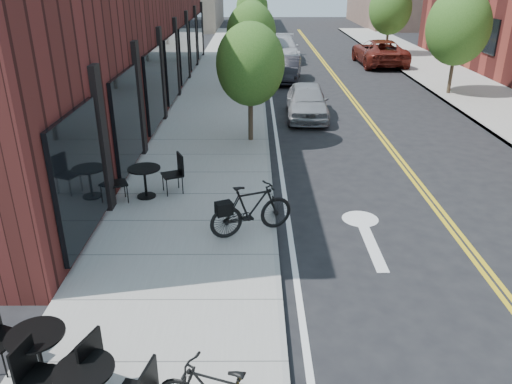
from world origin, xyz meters
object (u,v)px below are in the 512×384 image
object	(u,v)px
bicycle_right	(252,209)
parked_car_far	(379,52)
parked_car_b	(286,69)
bistro_set_b	(38,349)
parked_car_a	(307,101)
parked_car_c	(282,49)
bistro_set_a	(86,384)
bistro_set_c	(145,178)

from	to	relation	value
bicycle_right	parked_car_far	distance (m)	23.27
parked_car_b	bistro_set_b	bearing A→B (deg)	-94.75
bicycle_right	parked_car_a	size ratio (longest dim) A/B	0.48
parked_car_b	parked_car_c	bearing A→B (deg)	96.72
bistro_set_a	bistro_set_b	xyz separation A→B (m)	(-0.84, 0.62, 0.02)
bistro_set_a	parked_car_far	size ratio (longest dim) A/B	0.32
bistro_set_c	parked_car_a	size ratio (longest dim) A/B	0.48
bistro_set_b	parked_car_a	world-z (taller)	parked_car_a
parked_car_c	parked_car_far	distance (m)	6.14
bistro_set_b	bistro_set_c	distance (m)	6.11
parked_car_b	bicycle_right	bearing A→B (deg)	-88.27
bicycle_right	bistro_set_a	distance (m)	5.24
bistro_set_c	parked_car_b	xyz separation A→B (m)	(4.43, 15.00, 0.01)
bistro_set_b	parked_car_far	distance (m)	28.23
bistro_set_b	parked_car_c	distance (m)	28.25
parked_car_c	parked_car_far	size ratio (longest dim) A/B	0.93
parked_car_b	parked_car_c	xyz separation A→B (m)	(0.12, 6.73, 0.11)
parked_car_far	bistro_set_b	bearing A→B (deg)	66.69
bicycle_right	parked_car_b	world-z (taller)	parked_car_b
bicycle_right	bistro_set_c	world-z (taller)	bicycle_right
bistro_set_c	parked_car_c	world-z (taller)	parked_car_c
parked_car_a	parked_car_c	world-z (taller)	parked_car_c
bistro_set_c	parked_car_a	world-z (taller)	parked_car_a
parked_car_far	bicycle_right	bearing A→B (deg)	69.37
bicycle_right	bistro_set_b	xyz separation A→B (m)	(-2.89, -4.20, -0.08)
bistro_set_a	bistro_set_c	bearing A→B (deg)	108.56
parked_car_c	parked_car_far	world-z (taller)	parked_car_far
bistro_set_a	parked_car_b	bearing A→B (deg)	93.42
bicycle_right	bistro_set_c	size ratio (longest dim) A/B	1.00
bistro_set_c	parked_car_far	distance (m)	22.59
bicycle_right	parked_car_far	xyz separation A→B (m)	(7.79, 21.93, 0.08)
bicycle_right	parked_car_a	world-z (taller)	parked_car_a
bistro_set_c	parked_car_b	world-z (taller)	parked_car_b
bicycle_right	bistro_set_c	distance (m)	3.27
bistro_set_c	parked_car_c	xyz separation A→B (m)	(4.55, 21.74, 0.12)
bistro_set_b	parked_car_c	xyz separation A→B (m)	(4.79, 27.84, 0.14)
parked_car_c	bicycle_right	bearing A→B (deg)	-94.01
bicycle_right	parked_car_a	bearing A→B (deg)	-35.88
bistro_set_b	parked_car_far	world-z (taller)	parked_car_far
bistro_set_b	parked_car_a	distance (m)	14.83
bistro_set_b	parked_car_a	xyz separation A→B (m)	(5.04, 13.95, 0.06)
bicycle_right	parked_car_a	xyz separation A→B (m)	(2.15, 9.75, -0.02)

